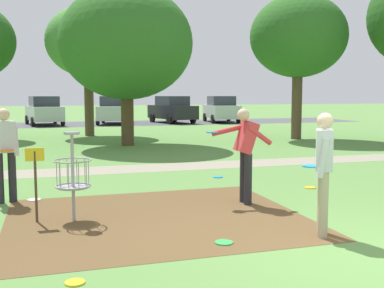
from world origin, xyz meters
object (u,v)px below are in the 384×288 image
Objects in this scene: player_foreground_watching at (324,167)px; frisbee_near_basket at (310,188)px; player_waiting_left at (245,149)px; frisbee_by_tee at (34,200)px; disc_golf_basket at (69,173)px; parked_car_center_right at (172,110)px; tree_mid_left at (298,37)px; parked_car_center_left at (114,110)px; frisbee_far_right at (218,177)px; frisbee_mid_grass at (224,243)px; parked_car_rightmost at (221,109)px; tree_near_left at (126,43)px; player_throwing at (5,150)px; tree_mid_right at (88,42)px; parked_car_leftmost at (44,111)px; frisbee_far_left at (75,282)px.

player_foreground_watching reaches higher than frisbee_near_basket.
player_waiting_left is 7.11× the size of frisbee_by_tee.
disc_golf_basket is 25.27m from parked_car_center_right.
tree_mid_left is 14.91m from parked_car_center_left.
frisbee_by_tee is 4.29m from frisbee_far_right.
tree_mid_left is at bearing 56.96° from frisbee_mid_grass.
player_foreground_watching is 7.11× the size of frisbee_by_tee.
tree_mid_left is at bearing -95.75° from parked_car_rightmost.
tree_near_left is at bearing -95.57° from parked_car_center_left.
tree_mid_right reaches higher than player_throwing.
tree_mid_left is (6.64, 8.05, 4.42)m from frisbee_far_right.
tree_near_left is 1.37× the size of parked_car_rightmost.
parked_car_leftmost reaches higher than frisbee_far_right.
parked_car_leftmost and parked_car_center_right have the same top height.
player_throwing is at bearing -100.94° from tree_mid_right.
frisbee_far_left is at bearing -143.60° from frisbee_near_basket.
frisbee_by_tee is (0.46, 0.04, -0.96)m from player_throwing.
parked_car_rightmost is at bearing 70.34° from player_waiting_left.
parked_car_leftmost is (0.09, 22.45, 0.91)m from frisbee_by_tee.
parked_car_leftmost is (0.56, 22.49, -0.05)m from player_throwing.
parked_car_rightmost is at bearing -1.67° from parked_car_leftmost.
tree_near_left is 1.34× the size of parked_car_center_right.
parked_car_center_left reaches higher than player_foreground_watching.
player_foreground_watching is 1.00× the size of player_throwing.
parked_car_center_right is (3.98, -0.09, 0.00)m from parked_car_center_left.
parked_car_center_right is (6.33, 8.66, -3.46)m from tree_mid_right.
player_waiting_left is at bearing -84.47° from tree_mid_right.
frisbee_far_left is at bearing -76.82° from player_throwing.
player_waiting_left is at bearing -87.60° from tree_near_left.
frisbee_mid_grass is 1.06× the size of frisbee_far_right.
frisbee_near_basket is 0.99× the size of frisbee_by_tee.
player_throwing reaches higher than frisbee_by_tee.
player_throwing is 7.04× the size of frisbee_mid_grass.
player_throwing is at bearing 103.18° from frisbee_far_left.
player_throwing reaches higher than disc_golf_basket.
frisbee_mid_grass and frisbee_far_left have the same top height.
tree_mid_right reaches higher than tree_near_left.
tree_near_left reaches higher than player_waiting_left.
frisbee_near_basket is (5.98, -0.45, -0.96)m from player_throwing.
player_throwing is 4.56m from frisbee_mid_grass.
player_throwing is 0.38× the size of parked_car_center_left.
parked_car_leftmost reaches higher than frisbee_mid_grass.
tree_mid_right reaches higher than parked_car_leftmost.
tree_mid_right is at bearing -139.38° from parked_car_rightmost.
player_foreground_watching is 7.20× the size of frisbee_near_basket.
frisbee_by_tee is 1.05× the size of frisbee_far_right.
tree_mid_right is 1.34× the size of parked_car_center_left.
player_throwing reaches higher than frisbee_near_basket.
player_throwing is 8.17× the size of frisbee_far_left.
parked_car_rightmost is (6.51, 22.60, 0.91)m from frisbee_near_basket.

